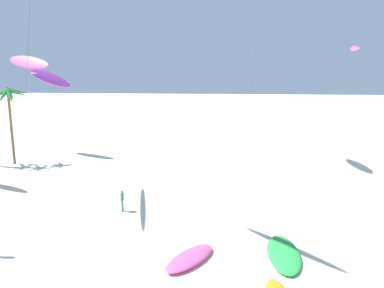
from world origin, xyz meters
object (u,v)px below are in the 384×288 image
object	(u,v)px
flying_kite_3	(28,62)
flying_kite_8	(355,48)
flying_kite_1	(53,79)
grounded_kite_0	(283,254)
palm_tree_3	(9,99)
person_near_right	(122,200)
grounded_kite_3	(190,258)

from	to	relation	value
flying_kite_3	flying_kite_8	xyz separation A→B (m)	(41.03, 13.07, 2.04)
flying_kite_1	flying_kite_3	xyz separation A→B (m)	(-10.39, 16.12, 1.45)
flying_kite_3	flying_kite_8	size ratio (longest dim) A/B	0.90
flying_kite_8	grounded_kite_0	world-z (taller)	flying_kite_8
flying_kite_3	palm_tree_3	bearing A→B (deg)	-89.13
palm_tree_3	flying_kite_3	xyz separation A→B (m)	(-0.07, 4.81, 3.87)
flying_kite_8	grounded_kite_0	size ratio (longest dim) A/B	2.86
flying_kite_3	person_near_right	xyz separation A→B (m)	(15.63, -17.50, -10.13)
grounded_kite_0	grounded_kite_3	xyz separation A→B (m)	(-5.19, -1.02, 0.04)
flying_kite_3	person_near_right	distance (m)	25.56
person_near_right	flying_kite_8	bearing A→B (deg)	50.28
palm_tree_3	flying_kite_3	world-z (taller)	flying_kite_3
flying_kite_8	grounded_kite_3	world-z (taller)	flying_kite_8
flying_kite_8	person_near_right	size ratio (longest dim) A/B	8.24
grounded_kite_0	grounded_kite_3	bearing A→B (deg)	-168.87
person_near_right	palm_tree_3	bearing A→B (deg)	140.79
flying_kite_8	flying_kite_3	bearing A→B (deg)	-162.33
palm_tree_3	person_near_right	bearing A→B (deg)	-39.21
flying_kite_8	person_near_right	xyz separation A→B (m)	(-25.40, -30.58, -12.17)
palm_tree_3	grounded_kite_0	world-z (taller)	palm_tree_3
grounded_kite_3	person_near_right	distance (m)	8.91
flying_kite_8	grounded_kite_0	xyz separation A→B (m)	(-14.57, -36.41, -12.92)
flying_kite_3	grounded_kite_3	distance (m)	34.11
flying_kite_1	palm_tree_3	bearing A→B (deg)	132.36
flying_kite_8	person_near_right	distance (m)	41.57
flying_kite_8	palm_tree_3	bearing A→B (deg)	-156.41
grounded_kite_3	palm_tree_3	bearing A→B (deg)	137.31
palm_tree_3	person_near_right	size ratio (longest dim) A/B	5.09
palm_tree_3	flying_kite_1	size ratio (longest dim) A/B	0.78
flying_kite_8	grounded_kite_3	distance (m)	44.25
flying_kite_3	grounded_kite_3	xyz separation A→B (m)	(21.27, -24.36, -10.84)
flying_kite_3	grounded_kite_0	xyz separation A→B (m)	(26.46, -23.34, -10.88)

